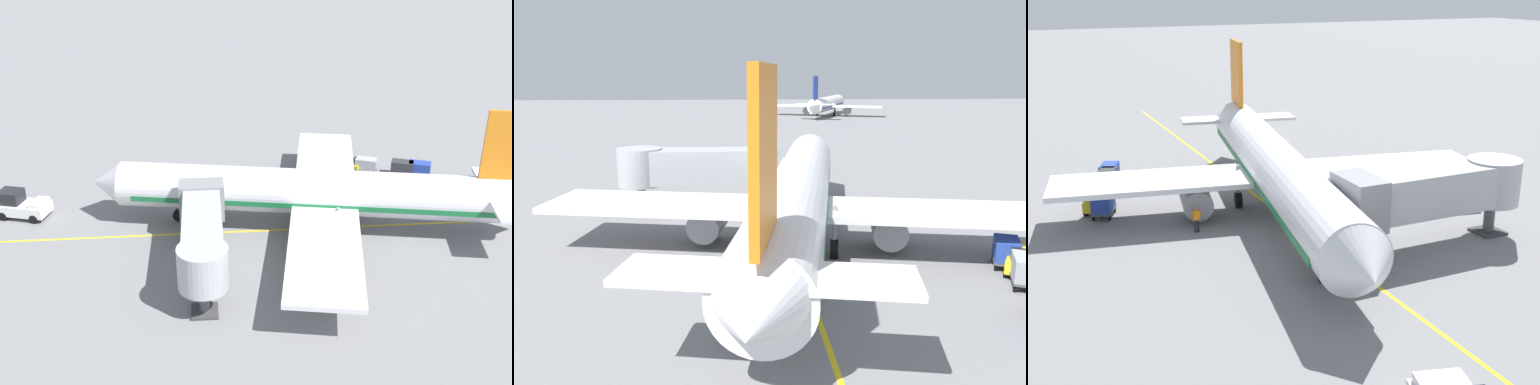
% 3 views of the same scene
% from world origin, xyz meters
% --- Properties ---
extents(ground_plane, '(400.00, 400.00, 0.00)m').
position_xyz_m(ground_plane, '(0.00, 0.00, 0.00)').
color(ground_plane, slate).
extents(gate_lead_in_line, '(0.24, 80.00, 0.01)m').
position_xyz_m(gate_lead_in_line, '(0.00, 0.00, 0.00)').
color(gate_lead_in_line, gold).
rests_on(gate_lead_in_line, ground).
extents(parked_airliner, '(30.44, 37.17, 10.63)m').
position_xyz_m(parked_airliner, '(0.19, 1.27, 3.19)').
color(parked_airliner, silver).
rests_on(parked_airliner, ground).
extents(jet_bridge, '(12.47, 3.50, 4.98)m').
position_xyz_m(jet_bridge, '(-6.05, 10.57, 3.45)').
color(jet_bridge, '#A8AAAF').
rests_on(jet_bridge, ground).
extents(pushback_tractor, '(3.31, 4.83, 2.40)m').
position_xyz_m(pushback_tractor, '(4.32, 26.06, 1.10)').
color(pushback_tractor, silver).
rests_on(pushback_tractor, ground).
extents(baggage_tug_lead, '(2.40, 2.74, 1.62)m').
position_xyz_m(baggage_tug_lead, '(11.47, -3.94, 0.71)').
color(baggage_tug_lead, gold).
rests_on(baggage_tug_lead, ground).
extents(baggage_cart_front, '(2.04, 2.94, 1.58)m').
position_xyz_m(baggage_cart_front, '(11.24, -2.92, 0.95)').
color(baggage_cart_front, '#4C4C51').
rests_on(baggage_cart_front, ground).
extents(baggage_cart_second_in_train, '(2.04, 2.94, 1.58)m').
position_xyz_m(baggage_cart_second_in_train, '(10.79, -5.70, 0.95)').
color(baggage_cart_second_in_train, '#4C4C51').
rests_on(baggage_cart_second_in_train, ground).
extents(ground_crew_wing_walker, '(0.73, 0.26, 1.69)m').
position_xyz_m(ground_crew_wing_walker, '(6.32, 2.61, 0.95)').
color(ground_crew_wing_walker, '#232328').
rests_on(ground_crew_wing_walker, ground).
extents(distant_taxiing_airliner, '(28.32, 34.05, 10.10)m').
position_xyz_m(distant_taxiing_airliner, '(20.62, 106.49, 3.03)').
color(distant_taxiing_airliner, white).
rests_on(distant_taxiing_airliner, ground).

